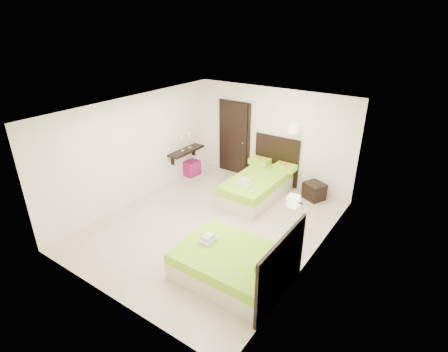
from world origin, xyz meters
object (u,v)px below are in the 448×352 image
Objects in this scene: nightstand at (314,191)px; ottoman at (191,168)px; bed_single at (259,184)px; bed_double at (236,264)px.

nightstand is 3.57m from ottoman.
bed_single reaches higher than ottoman.
ottoman is (-3.52, -0.63, 0.00)m from nightstand.
nightstand is at bearing 10.08° from ottoman.
bed_double is at bearing -65.92° from nightstand.
bed_single reaches higher than bed_double.
nightstand is (0.04, 3.60, -0.07)m from bed_double.
bed_single is 1.41m from nightstand.
bed_single is 5.01× the size of ottoman.
bed_single is at bearing -126.78° from nightstand.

